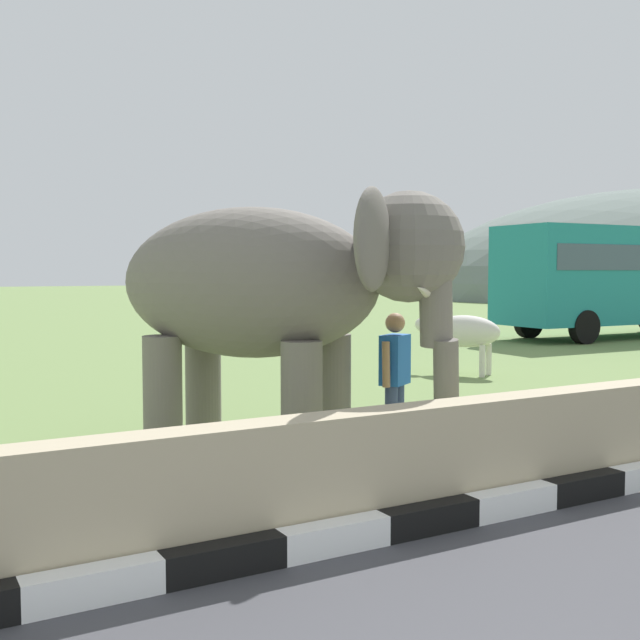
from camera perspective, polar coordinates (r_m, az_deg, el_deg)
striped_curb at (r=5.51m, az=-11.74°, el=-17.91°), size 16.20×0.20×0.24m
barrier_parapet at (r=6.69m, az=7.24°, el=-10.55°), size 28.00×0.36×1.00m
elephant at (r=8.54m, az=-3.23°, el=2.41°), size 3.71×3.92×2.97m
person_handler at (r=8.99m, az=5.59°, el=-4.12°), size 0.60×0.43×1.66m
bus_teal at (r=26.54m, az=21.53°, el=3.29°), size 8.97×2.79×3.50m
cow_near at (r=16.10m, az=10.58°, el=-0.91°), size 1.25×1.87×1.23m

